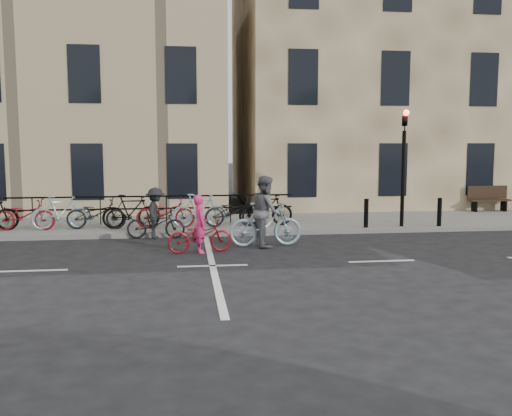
{
  "coord_description": "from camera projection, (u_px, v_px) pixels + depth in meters",
  "views": [
    {
      "loc": [
        -0.62,
        -12.77,
        2.84
      ],
      "look_at": [
        1.23,
        1.84,
        1.1
      ],
      "focal_mm": 40.0,
      "sensor_mm": 36.0,
      "label": 1
    }
  ],
  "objects": [
    {
      "name": "bench",
      "position": [
        488.0,
        197.0,
        21.91
      ],
      "size": [
        1.6,
        0.41,
        0.97
      ],
      "color": "black",
      "rests_on": "sidewalk"
    },
    {
      "name": "traffic_light",
      "position": [
        404.0,
        153.0,
        17.75
      ],
      "size": [
        0.18,
        0.3,
        3.9
      ],
      "color": "black",
      "rests_on": "sidewalk"
    },
    {
      "name": "bollard_east",
      "position": [
        366.0,
        213.0,
        17.73
      ],
      "size": [
        0.14,
        0.14,
        0.9
      ],
      "primitive_type": "cylinder",
      "color": "black",
      "rests_on": "sidewalk"
    },
    {
      "name": "cyclist_grey",
      "position": [
        266.0,
        218.0,
        15.33
      ],
      "size": [
        2.01,
        0.97,
        1.92
      ],
      "rotation": [
        0.0,
        0.0,
        1.63
      ],
      "color": "#8DADB8",
      "rests_on": "ground"
    },
    {
      "name": "parked_bikes",
      "position": [
        112.0,
        212.0,
        17.53
      ],
      "size": [
        11.45,
        1.23,
        1.05
      ],
      "color": "black",
      "rests_on": "sidewalk"
    },
    {
      "name": "bollard_west",
      "position": [
        439.0,
        212.0,
        18.03
      ],
      "size": [
        0.14,
        0.14,
        0.9
      ],
      "primitive_type": "cylinder",
      "color": "black",
      "rests_on": "sidewalk"
    },
    {
      "name": "building_east",
      "position": [
        393.0,
        68.0,
        26.2
      ],
      "size": [
        14.0,
        10.0,
        12.0
      ],
      "primitive_type": "cube",
      "color": "#8C7854",
      "rests_on": "sidewalk"
    },
    {
      "name": "sidewalk",
      "position": [
        79.0,
        227.0,
        18.39
      ],
      "size": [
        46.0,
        4.0,
        0.15
      ],
      "primitive_type": "cube",
      "color": "slate",
      "rests_on": "ground"
    },
    {
      "name": "cyclist_dark",
      "position": [
        156.0,
        219.0,
        16.58
      ],
      "size": [
        1.72,
        1.0,
        1.5
      ],
      "rotation": [
        0.0,
        0.0,
        1.5
      ],
      "color": "black",
      "rests_on": "ground"
    },
    {
      "name": "ground",
      "position": [
        213.0,
        266.0,
        12.99
      ],
      "size": [
        120.0,
        120.0,
        0.0
      ],
      "primitive_type": "plane",
      "color": "black",
      "rests_on": "ground"
    },
    {
      "name": "cyclist_pink",
      "position": [
        200.0,
        233.0,
        14.5
      ],
      "size": [
        1.74,
        0.84,
        1.48
      ],
      "rotation": [
        0.0,
        0.0,
        1.74
      ],
      "color": "maroon",
      "rests_on": "ground"
    }
  ]
}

